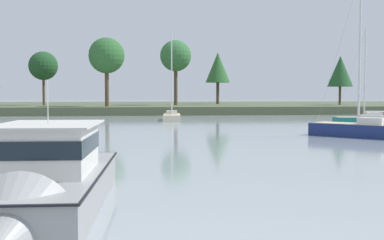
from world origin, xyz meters
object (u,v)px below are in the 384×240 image
cruiser_grey (43,195)px  sailboat_navy (367,134)px  sailboat_teal (370,123)px  sailboat_cream (172,118)px

cruiser_grey → sailboat_navy: (20.94, 22.47, -0.32)m
cruiser_grey → sailboat_navy: size_ratio=0.71×
cruiser_grey → sailboat_teal: (28.49, 37.09, -0.36)m
cruiser_grey → sailboat_navy: bearing=47.0°
sailboat_cream → sailboat_teal: sailboat_cream is taller
cruiser_grey → sailboat_teal: 46.77m
sailboat_cream → sailboat_teal: 24.99m
sailboat_cream → sailboat_navy: size_ratio=0.87×
sailboat_teal → sailboat_navy: bearing=-117.3°
sailboat_navy → sailboat_teal: size_ratio=1.25×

